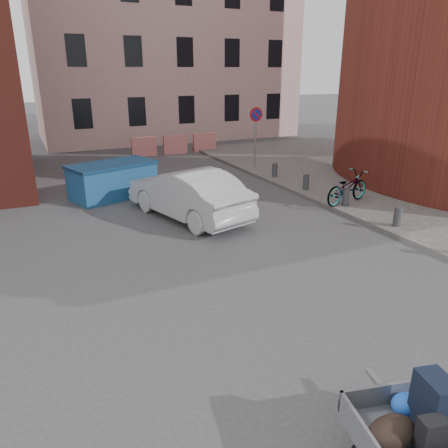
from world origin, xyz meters
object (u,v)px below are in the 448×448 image
dumpster (113,180)px  trailer (428,427)px  silver_car (188,194)px  bicycle (347,187)px

dumpster → trailer: bearing=-105.0°
dumpster → silver_car: 3.58m
trailer → silver_car: bearing=98.3°
trailer → bicycle: (5.89, 8.38, 0.03)m
silver_car → bicycle: 5.25m
dumpster → bicycle: 8.00m
dumpster → bicycle: dumpster is taller
trailer → dumpster: (-0.83, 12.73, 0.01)m
bicycle → silver_car: bearing=63.5°
dumpster → bicycle: (6.72, -4.35, 0.03)m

